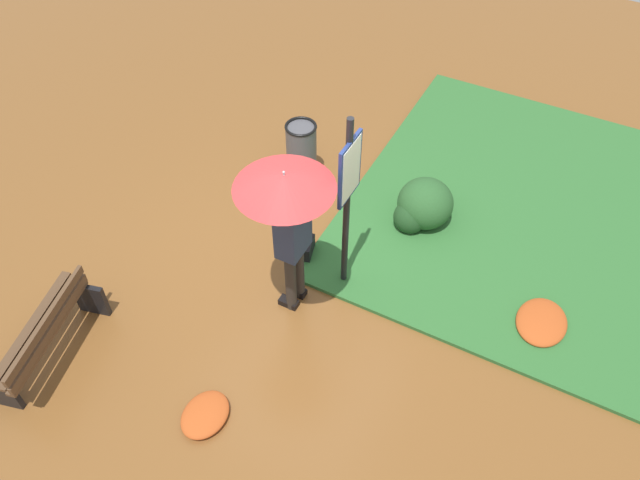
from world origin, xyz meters
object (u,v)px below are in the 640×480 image
Objects in this scene: trash_bin at (301,151)px; info_sign_post at (348,189)px; handbag at (307,248)px; park_bench at (46,334)px; person_with_umbrella at (288,207)px.

info_sign_post is at bearing 43.63° from trash_bin.
trash_bin is at bearing -148.86° from handbag.
handbag is 0.44× the size of trash_bin.
park_bench is at bearing -33.66° from handbag.
handbag is (-0.14, -0.57, -1.32)m from info_sign_post.
trash_bin reaches higher than handbag.
park_bench is 1.71× the size of trash_bin.
trash_bin is at bearing -136.37° from info_sign_post.
handbag is at bearing -103.93° from info_sign_post.
trash_bin is at bearing -153.65° from person_with_umbrella.
handbag is at bearing 146.34° from park_bench.
trash_bin is (-1.99, -0.98, -1.13)m from person_with_umbrella.
handbag is at bearing 31.14° from trash_bin.
person_with_umbrella is 1.62m from handbag.
park_bench is (2.32, -2.22, -1.04)m from info_sign_post.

